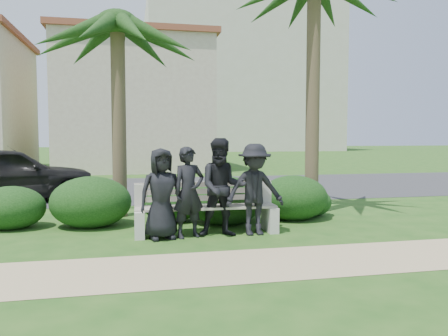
{
  "coord_description": "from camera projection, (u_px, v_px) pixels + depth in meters",
  "views": [
    {
      "loc": [
        -1.24,
        -7.68,
        1.81
      ],
      "look_at": [
        0.61,
        1.0,
        1.19
      ],
      "focal_mm": 35.0,
      "sensor_mm": 36.0,
      "label": 1
    }
  ],
  "objects": [
    {
      "name": "hedge_a",
      "position": [
        11.0,
        207.0,
        8.65
      ],
      "size": [
        1.34,
        1.11,
        0.87
      ],
      "primitive_type": "ellipsoid",
      "color": "black",
      "rests_on": "ground"
    },
    {
      "name": "ground",
      "position": [
        203.0,
        238.0,
        7.88
      ],
      "size": [
        160.0,
        160.0,
        0.0
      ],
      "primitive_type": "plane",
      "color": "#224F16",
      "rests_on": "ground"
    },
    {
      "name": "man_d",
      "position": [
        255.0,
        189.0,
        8.06
      ],
      "size": [
        1.1,
        0.65,
        1.69
      ],
      "primitive_type": "imported",
      "rotation": [
        0.0,
        0.0,
        0.02
      ],
      "color": "black",
      "rests_on": "ground"
    },
    {
      "name": "hedge_e",
      "position": [
        293.0,
        197.0,
        9.63
      ],
      "size": [
        1.55,
        1.28,
        1.01
      ],
      "primitive_type": "ellipsoid",
      "color": "black",
      "rests_on": "ground"
    },
    {
      "name": "palm_left",
      "position": [
        117.0,
        25.0,
        9.72
      ],
      "size": [
        3.0,
        3.0,
        5.28
      ],
      "color": "brown",
      "rests_on": "ground"
    },
    {
      "name": "man_c",
      "position": [
        222.0,
        187.0,
        7.95
      ],
      "size": [
        0.94,
        0.77,
        1.8
      ],
      "primitive_type": "imported",
      "rotation": [
        0.0,
        0.0,
        -0.1
      ],
      "color": "black",
      "rests_on": "ground"
    },
    {
      "name": "hotel_tower",
      "position": [
        237.0,
        58.0,
        63.51
      ],
      "size": [
        26.0,
        18.0,
        37.3
      ],
      "color": "beige",
      "rests_on": "ground"
    },
    {
      "name": "park_bench",
      "position": [
        206.0,
        211.0,
        8.21
      ],
      "size": [
        2.66,
        0.64,
        0.93
      ],
      "rotation": [
        0.0,
        0.0,
        -0.01
      ],
      "color": "#A89D8D",
      "rests_on": "ground"
    },
    {
      "name": "hedge_b",
      "position": [
        91.0,
        201.0,
        8.85
      ],
      "size": [
        1.62,
        1.34,
        1.06
      ],
      "primitive_type": "ellipsoid",
      "color": "black",
      "rests_on": "ground"
    },
    {
      "name": "hedge_f",
      "position": [
        309.0,
        201.0,
        10.03
      ],
      "size": [
        1.04,
        0.86,
        0.68
      ],
      "primitive_type": "ellipsoid",
      "color": "black",
      "rests_on": "ground"
    },
    {
      "name": "footpath",
      "position": [
        223.0,
        266.0,
        6.12
      ],
      "size": [
        30.0,
        1.6,
        0.01
      ],
      "primitive_type": "cube",
      "color": "tan",
      "rests_on": "ground"
    },
    {
      "name": "stucco_bldg_right",
      "position": [
        135.0,
        105.0,
        24.98
      ],
      "size": [
        8.4,
        8.4,
        7.3
      ],
      "color": "#BBAB8C",
      "rests_on": "ground"
    },
    {
      "name": "hedge_d",
      "position": [
        226.0,
        199.0,
        9.15
      ],
      "size": [
        1.57,
        1.3,
        1.03
      ],
      "primitive_type": "ellipsoid",
      "color": "black",
      "rests_on": "ground"
    },
    {
      "name": "hedge_extra",
      "position": [
        230.0,
        201.0,
        9.67
      ],
      "size": [
        1.2,
        0.99,
        0.78
      ],
      "primitive_type": "ellipsoid",
      "color": "black",
      "rests_on": "ground"
    },
    {
      "name": "asphalt_street",
      "position": [
        167.0,
        188.0,
        15.68
      ],
      "size": [
        160.0,
        8.0,
        0.01
      ],
      "primitive_type": "cube",
      "color": "#2D2D30",
      "rests_on": "ground"
    },
    {
      "name": "man_a",
      "position": [
        162.0,
        194.0,
        7.73
      ],
      "size": [
        0.88,
        0.66,
        1.62
      ],
      "primitive_type": "imported",
      "rotation": [
        0.0,
        0.0,
        0.2
      ],
      "color": "black",
      "rests_on": "ground"
    },
    {
      "name": "hedge_c",
      "position": [
        171.0,
        203.0,
        9.41
      ],
      "size": [
        1.2,
        0.99,
        0.78
      ],
      "primitive_type": "ellipsoid",
      "color": "black",
      "rests_on": "ground"
    },
    {
      "name": "car_a",
      "position": [
        6.0,
        175.0,
        11.98
      ],
      "size": [
        4.98,
        3.61,
        1.58
      ],
      "primitive_type": "imported",
      "rotation": [
        0.0,
        0.0,
        2.0
      ],
      "color": "black",
      "rests_on": "ground"
    },
    {
      "name": "man_b",
      "position": [
        189.0,
        192.0,
        7.84
      ],
      "size": [
        0.69,
        0.56,
        1.64
      ],
      "primitive_type": "imported",
      "rotation": [
        0.0,
        0.0,
        0.32
      ],
      "color": "black",
      "rests_on": "ground"
    }
  ]
}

